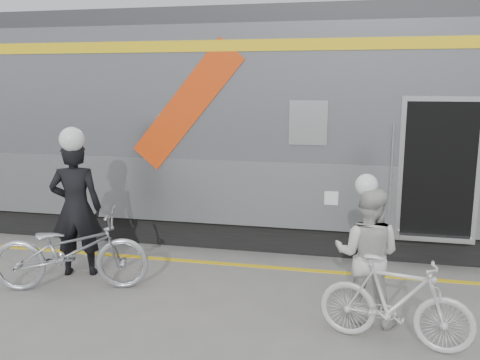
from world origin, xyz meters
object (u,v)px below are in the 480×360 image
(bicycle_left, at_px, (70,250))
(bicycle_right, at_px, (395,302))
(woman, at_px, (367,255))
(man, at_px, (76,208))

(bicycle_left, relative_size, bicycle_right, 1.28)
(bicycle_left, relative_size, woman, 1.29)
(bicycle_left, height_order, bicycle_right, bicycle_left)
(bicycle_right, bearing_deg, bicycle_left, 93.20)
(man, height_order, bicycle_left, man)
(man, relative_size, woman, 1.23)
(man, height_order, bicycle_right, man)
(man, distance_m, bicycle_right, 4.71)
(man, distance_m, bicycle_left, 0.75)
(bicycle_left, bearing_deg, bicycle_right, -114.72)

